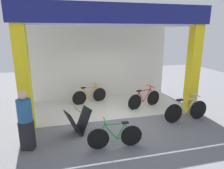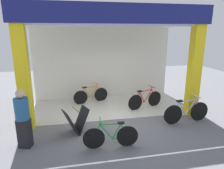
{
  "view_description": "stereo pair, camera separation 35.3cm",
  "coord_description": "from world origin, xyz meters",
  "px_view_note": "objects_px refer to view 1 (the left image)",
  "views": [
    {
      "loc": [
        -1.81,
        -6.48,
        3.13
      ],
      "look_at": [
        0.0,
        0.69,
        1.15
      ],
      "focal_mm": 32.27,
      "sensor_mm": 36.0,
      "label": 1
    },
    {
      "loc": [
        -1.46,
        -6.56,
        3.13
      ],
      "look_at": [
        0.0,
        0.69,
        1.15
      ],
      "focal_mm": 32.27,
      "sensor_mm": 36.0,
      "label": 2
    }
  ],
  "objects_px": {
    "bicycle_inside_0": "(90,96)",
    "sandwich_board_sign": "(78,122)",
    "bicycle_inside_1": "(144,99)",
    "pedestrian_0": "(25,120)",
    "bicycle_parked_0": "(115,136)",
    "bicycle_parked_1": "(186,111)"
  },
  "relations": [
    {
      "from": "bicycle_inside_0",
      "to": "sandwich_board_sign",
      "type": "xyz_separation_m",
      "value": [
        -0.73,
        -2.66,
        0.05
      ]
    },
    {
      "from": "bicycle_inside_0",
      "to": "bicycle_inside_1",
      "type": "bearing_deg",
      "value": -26.95
    },
    {
      "from": "bicycle_inside_0",
      "to": "bicycle_inside_1",
      "type": "xyz_separation_m",
      "value": [
        2.14,
        -1.09,
        0.01
      ]
    },
    {
      "from": "bicycle_inside_0",
      "to": "pedestrian_0",
      "type": "bearing_deg",
      "value": -123.72
    },
    {
      "from": "bicycle_inside_1",
      "to": "sandwich_board_sign",
      "type": "xyz_separation_m",
      "value": [
        -2.87,
        -1.57,
        0.04
      ]
    },
    {
      "from": "pedestrian_0",
      "to": "bicycle_inside_1",
      "type": "bearing_deg",
      "value": 26.17
    },
    {
      "from": "bicycle_parked_0",
      "to": "bicycle_inside_0",
      "type": "bearing_deg",
      "value": 92.93
    },
    {
      "from": "bicycle_parked_0",
      "to": "sandwich_board_sign",
      "type": "height_order",
      "value": "bicycle_parked_0"
    },
    {
      "from": "bicycle_inside_0",
      "to": "bicycle_parked_1",
      "type": "distance_m",
      "value": 4.06
    },
    {
      "from": "bicycle_inside_0",
      "to": "pedestrian_0",
      "type": "height_order",
      "value": "pedestrian_0"
    },
    {
      "from": "pedestrian_0",
      "to": "bicycle_parked_0",
      "type": "bearing_deg",
      "value": -12.12
    },
    {
      "from": "bicycle_inside_0",
      "to": "pedestrian_0",
      "type": "relative_size",
      "value": 0.93
    },
    {
      "from": "bicycle_inside_1",
      "to": "bicycle_inside_0",
      "type": "bearing_deg",
      "value": 153.05
    },
    {
      "from": "bicycle_parked_0",
      "to": "bicycle_parked_1",
      "type": "xyz_separation_m",
      "value": [
        2.89,
        1.03,
        0.05
      ]
    },
    {
      "from": "pedestrian_0",
      "to": "sandwich_board_sign",
      "type": "bearing_deg",
      "value": 20.5
    },
    {
      "from": "bicycle_inside_0",
      "to": "bicycle_parked_0",
      "type": "xyz_separation_m",
      "value": [
        0.19,
        -3.69,
        -0.02
      ]
    },
    {
      "from": "bicycle_parked_0",
      "to": "sandwich_board_sign",
      "type": "distance_m",
      "value": 1.37
    },
    {
      "from": "bicycle_inside_0",
      "to": "bicycle_inside_1",
      "type": "height_order",
      "value": "bicycle_inside_1"
    },
    {
      "from": "bicycle_parked_0",
      "to": "sandwich_board_sign",
      "type": "relative_size",
      "value": 1.76
    },
    {
      "from": "bicycle_inside_0",
      "to": "bicycle_inside_1",
      "type": "relative_size",
      "value": 0.97
    },
    {
      "from": "bicycle_inside_0",
      "to": "sandwich_board_sign",
      "type": "height_order",
      "value": "bicycle_inside_0"
    },
    {
      "from": "bicycle_inside_1",
      "to": "bicycle_parked_0",
      "type": "xyz_separation_m",
      "value": [
        -1.95,
        -2.6,
        -0.03
      ]
    }
  ]
}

